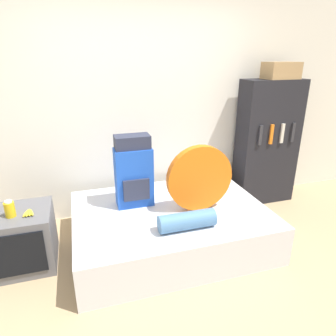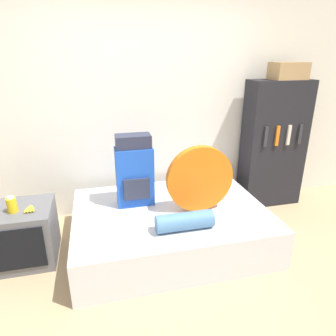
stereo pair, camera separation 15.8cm
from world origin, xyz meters
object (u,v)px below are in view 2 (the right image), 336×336
Objects in this scene: television at (24,234)px; cardboard_box at (288,71)px; sleeping_roll at (185,221)px; backpack at (135,172)px; bookshelf at (273,145)px; tent_bag at (200,179)px; canister at (12,205)px.

cardboard_box reaches higher than television.
sleeping_roll is 0.93× the size of television.
cardboard_box reaches higher than sleeping_roll.
bookshelf is (1.86, 0.41, 0.04)m from backpack.
backpack is 0.76m from sleeping_roll.
cardboard_box is (1.55, 1.01, 1.23)m from sleeping_roll.
tent_bag is 1.78m from television.
cardboard_box reaches higher than tent_bag.
sleeping_roll is 0.33× the size of bookshelf.
canister is (-1.50, 0.42, 0.14)m from sleeping_roll.
cardboard_box is (0.06, -0.02, 0.91)m from bookshelf.
cardboard_box is at bearing -21.67° from bookshelf.
bookshelf is (1.25, 0.70, 0.07)m from tent_bag.
cardboard_box reaches higher than canister.
bookshelf reaches higher than sleeping_roll.
backpack reaches higher than tent_bag.
canister is (-1.75, 0.09, -0.11)m from tent_bag.
cardboard_box is at bearing 10.92° from canister.
tent_bag is 4.41× the size of canister.
bookshelf is (1.50, 1.03, 0.32)m from sleeping_roll.
cardboard_box reaches higher than bookshelf.
backpack reaches higher than sleeping_roll.
cardboard_box is (3.01, 0.53, 1.44)m from television.
canister is at bearing -125.14° from television.
sleeping_roll is at bearing -18.07° from television.
bookshelf is at bearing 158.33° from cardboard_box.
cardboard_box is at bearing 10.01° from television.
bookshelf is 0.91m from cardboard_box.
canister is at bearing -170.24° from backpack.
canister is (-0.04, -0.06, 0.35)m from television.
television is 0.35× the size of bookshelf.
television is 3.38m from cardboard_box.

